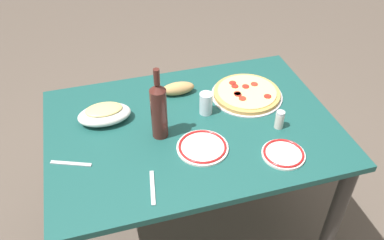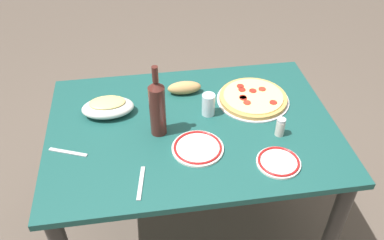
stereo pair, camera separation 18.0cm
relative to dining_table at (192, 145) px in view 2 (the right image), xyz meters
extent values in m
plane|color=brown|center=(0.00, 0.00, -0.63)|extent=(8.00, 8.00, 0.00)
cube|color=#194C47|center=(0.00, 0.00, 0.11)|extent=(1.29, 0.91, 0.03)
cylinder|color=#33302D|center=(-0.59, -0.39, -0.27)|extent=(0.07, 0.07, 0.73)
cylinder|color=#33302D|center=(0.59, -0.39, -0.27)|extent=(0.07, 0.07, 0.73)
cylinder|color=#33302D|center=(-0.59, 0.39, -0.27)|extent=(0.07, 0.07, 0.73)
cylinder|color=#B7B7BC|center=(-0.32, -0.14, 0.13)|extent=(0.35, 0.35, 0.01)
cylinder|color=tan|center=(-0.32, -0.14, 0.14)|extent=(0.33, 0.33, 0.02)
cylinder|color=#EFD684|center=(-0.32, -0.14, 0.15)|extent=(0.29, 0.29, 0.01)
cylinder|color=maroon|center=(-0.27, -0.12, 0.16)|extent=(0.04, 0.04, 0.00)
cylinder|color=maroon|center=(-0.28, -0.22, 0.16)|extent=(0.04, 0.04, 0.00)
cylinder|color=maroon|center=(-0.40, -0.07, 0.16)|extent=(0.04, 0.04, 0.00)
cylinder|color=maroon|center=(-0.27, -0.13, 0.16)|extent=(0.04, 0.04, 0.00)
cylinder|color=#B22D1E|center=(-0.38, -0.18, 0.16)|extent=(0.04, 0.04, 0.00)
cylinder|color=#B22D1E|center=(-0.28, -0.09, 0.16)|extent=(0.04, 0.04, 0.00)
cylinder|color=maroon|center=(-0.33, -0.18, 0.16)|extent=(0.04, 0.04, 0.00)
cylinder|color=maroon|center=(-0.28, -0.19, 0.16)|extent=(0.04, 0.04, 0.00)
ellipsoid|color=white|center=(0.37, -0.14, 0.16)|extent=(0.24, 0.15, 0.07)
ellipsoid|color=#AD2819|center=(0.37, -0.14, 0.17)|extent=(0.20, 0.12, 0.03)
ellipsoid|color=#EACC75|center=(0.37, -0.14, 0.19)|extent=(0.17, 0.10, 0.02)
cylinder|color=#471E19|center=(0.15, 0.02, 0.24)|extent=(0.07, 0.07, 0.24)
cone|color=#471E19|center=(0.15, 0.02, 0.38)|extent=(0.07, 0.07, 0.03)
cylinder|color=#471E19|center=(0.15, 0.02, 0.43)|extent=(0.03, 0.03, 0.07)
cylinder|color=silver|center=(-0.09, -0.07, 0.18)|extent=(0.06, 0.06, 0.11)
cylinder|color=white|center=(0.00, 0.16, 0.13)|extent=(0.22, 0.22, 0.01)
torus|color=red|center=(0.00, 0.16, 0.14)|extent=(0.20, 0.20, 0.01)
cylinder|color=white|center=(-0.31, 0.29, 0.13)|extent=(0.18, 0.18, 0.01)
torus|color=red|center=(-0.31, 0.29, 0.14)|extent=(0.17, 0.17, 0.01)
ellipsoid|color=tan|center=(0.00, -0.25, 0.16)|extent=(0.17, 0.07, 0.06)
cylinder|color=silver|center=(-0.37, 0.12, 0.16)|extent=(0.04, 0.04, 0.07)
cylinder|color=#B7B7BC|center=(-0.37, 0.12, 0.20)|extent=(0.04, 0.04, 0.01)
cube|color=#B7B7BC|center=(0.25, 0.31, 0.13)|extent=(0.04, 0.17, 0.00)
cube|color=#B7B7BC|center=(0.54, 0.10, 0.13)|extent=(0.16, 0.08, 0.00)
camera|label=1|loc=(0.39, 1.34, 1.30)|focal=37.76mm
camera|label=2|loc=(0.21, 1.37, 1.30)|focal=37.76mm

